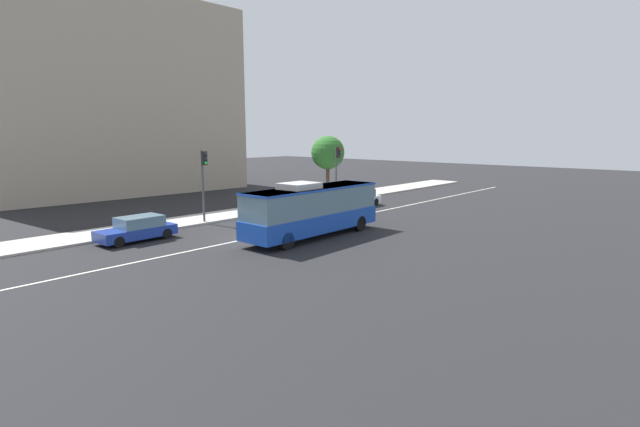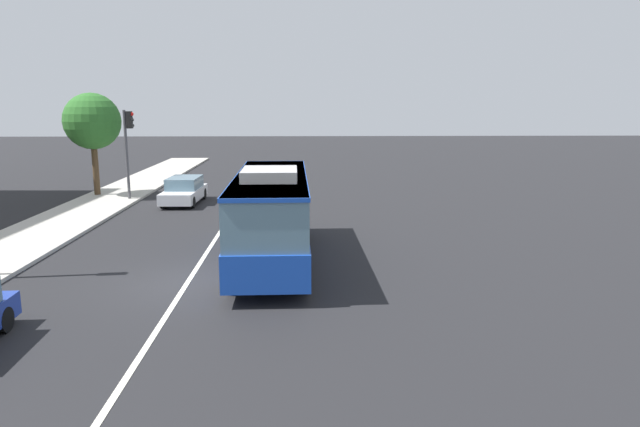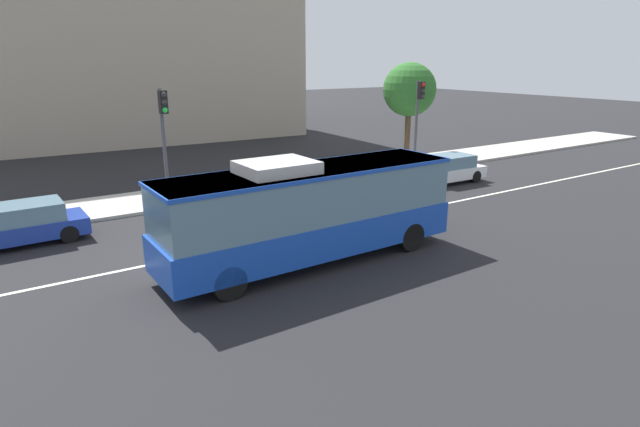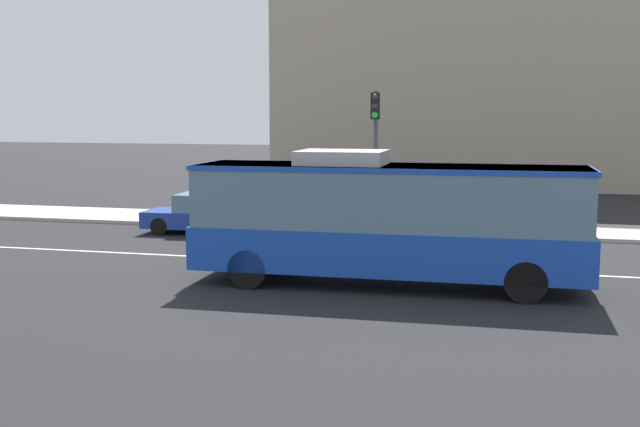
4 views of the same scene
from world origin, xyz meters
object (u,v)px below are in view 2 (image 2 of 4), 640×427
sedan_white (184,190)px  traffic_light_mid_block (128,139)px  transit_bus (272,211)px  street_tree_kerbside_left (92,122)px

sedan_white → traffic_light_mid_block: traffic_light_mid_block is taller
transit_bus → street_tree_kerbside_left: bearing=37.1°
sedan_white → street_tree_kerbside_left: bearing=-110.8°
transit_bus → sedan_white: size_ratio=2.21×
transit_bus → traffic_light_mid_block: size_ratio=1.93×
traffic_light_mid_block → transit_bus: bearing=-52.5°
sedan_white → street_tree_kerbside_left: (2.38, 5.73, 3.77)m
traffic_light_mid_block → street_tree_kerbside_left: bearing=151.8°
sedan_white → transit_bus: bearing=26.7°
transit_bus → street_tree_kerbside_left: size_ratio=1.62×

